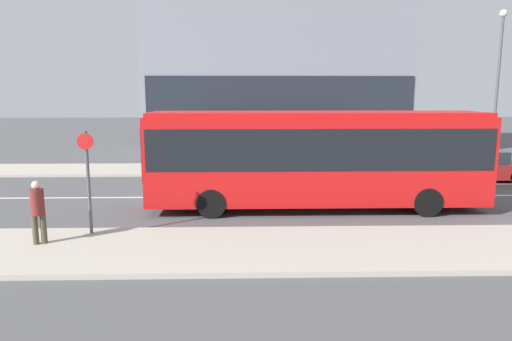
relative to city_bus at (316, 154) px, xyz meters
name	(u,v)px	position (x,y,z in m)	size (l,w,h in m)	color
ground_plane	(206,197)	(-3.99, 1.92, -1.95)	(120.00, 120.00, 0.00)	#4F4F51
sidewalk_near	(185,249)	(-3.99, -4.33, -1.88)	(44.00, 3.50, 0.13)	#B2A899
sidewalk_far	(215,169)	(-3.99, 8.17, -1.88)	(44.00, 3.50, 0.13)	#B2A899
lane_centerline	(206,197)	(-3.99, 1.92, -1.94)	(41.80, 0.16, 0.01)	silver
apartment_block_left_tower	(277,45)	(-0.35, 14.86, 5.17)	(16.33, 6.95, 14.24)	gray
city_bus	(316,154)	(0.00, 0.00, 0.00)	(11.49, 2.47, 3.39)	red
parked_car_0	(477,166)	(8.37, 5.14, -1.29)	(4.38, 1.85, 1.41)	maroon
pedestrian_near_stop	(38,208)	(-7.80, -3.97, -0.87)	(0.34, 0.34, 1.67)	#4C4233
bus_stop_sign	(88,175)	(-6.77, -3.09, -0.15)	(0.44, 0.12, 2.86)	#4C4C51
street_lamp	(498,76)	(10.15, 7.21, 2.91)	(0.36, 0.36, 7.89)	#4C4C51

